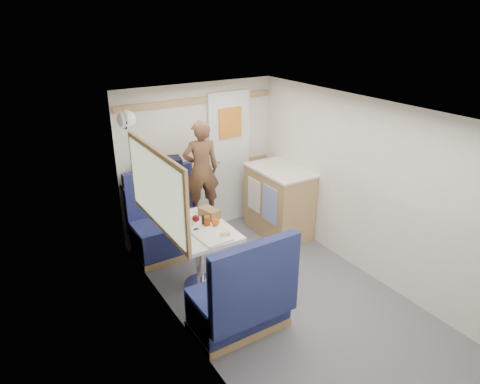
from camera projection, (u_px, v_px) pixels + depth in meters
floor at (303, 314)px, 4.31m from camera, size 4.50×4.50×0.00m
ceiling at (318, 118)px, 3.52m from camera, size 4.50×4.50×0.00m
wall_back at (199, 159)px, 5.68m from camera, size 2.20×0.02×2.00m
wall_left at (203, 260)px, 3.38m from camera, size 0.02×4.50×2.00m
wall_right at (391, 200)px, 4.45m from camera, size 0.02×4.50×2.00m
oak_trim_low at (200, 170)px, 5.72m from camera, size 2.15×0.02×0.08m
oak_trim_high at (197, 101)px, 5.35m from camera, size 2.15×0.02×0.08m
side_window at (156, 189)px, 4.08m from camera, size 0.04×1.30×0.72m
rear_door at (229, 156)px, 5.88m from camera, size 0.62×0.12×1.86m
dinette_table at (199, 240)px, 4.55m from camera, size 0.62×0.92×0.72m
bench_far at (168, 230)px, 5.33m from camera, size 0.90×0.59×1.05m
bench_near at (242, 304)px, 3.98m from camera, size 0.90×0.59×1.05m
ledge at (157, 180)px, 5.31m from camera, size 0.90×0.14×0.04m
dome_light at (126, 119)px, 4.57m from camera, size 0.20×0.20×0.20m
galley_counter at (279, 201)px, 5.73m from camera, size 0.57×0.92×0.92m
person at (201, 169)px, 5.15m from camera, size 0.49×0.38×1.21m
duffel_bag at (160, 169)px, 5.28m from camera, size 0.55×0.34×0.24m
tray at (212, 236)px, 4.30m from camera, size 0.31×0.39×0.02m
orange_fruit at (216, 222)px, 4.48m from camera, size 0.08×0.08×0.08m
cheese_block at (226, 234)px, 4.29m from camera, size 0.11×0.08×0.03m
wine_glass at (196, 219)px, 4.39m from camera, size 0.08×0.08×0.17m
tumbler_left at (185, 234)px, 4.23m from camera, size 0.07×0.07×0.12m
beer_glass at (207, 221)px, 4.51m from camera, size 0.07×0.07×0.11m
pepper_grinder at (204, 220)px, 4.54m from camera, size 0.04×0.04×0.10m
salt_grinder at (193, 220)px, 4.54m from camera, size 0.04×0.04×0.10m
bread_loaf at (209, 213)px, 4.70m from camera, size 0.18×0.26×0.10m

